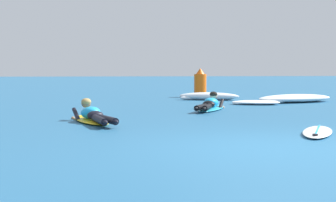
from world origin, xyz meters
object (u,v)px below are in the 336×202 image
at_px(surfer_near, 93,116).
at_px(channel_marker_buoy, 200,85).
at_px(drifting_surfboard, 317,132).
at_px(surfer_far, 210,105).

bearing_deg(surfer_near, channel_marker_buoy, 66.50).
distance_m(surfer_near, channel_marker_buoy, 10.54).
relative_size(drifting_surfboard, channel_marker_buoy, 1.66).
xyz_separation_m(surfer_near, surfer_far, (3.18, 3.04, -0.01)).
bearing_deg(drifting_surfboard, surfer_far, 97.76).
xyz_separation_m(surfer_near, drifting_surfboard, (3.93, -2.45, -0.11)).
relative_size(surfer_near, channel_marker_buoy, 2.18).
height_order(drifting_surfboard, channel_marker_buoy, channel_marker_buoy).
height_order(surfer_far, drifting_surfboard, surfer_far).
distance_m(surfer_near, drifting_surfboard, 4.63).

